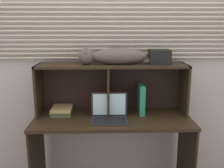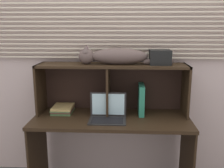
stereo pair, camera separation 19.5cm
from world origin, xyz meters
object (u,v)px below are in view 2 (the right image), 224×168
at_px(binder_upright, 141,99).
at_px(storage_box, 160,57).
at_px(book_stack, 63,109).
at_px(cat, 114,56).
at_px(laptop, 108,114).

bearing_deg(binder_upright, storage_box, 0.00).
xyz_separation_m(book_stack, storage_box, (0.91, -0.00, 0.51)).
height_order(binder_upright, book_stack, binder_upright).
bearing_deg(binder_upright, cat, 180.00).
xyz_separation_m(cat, binder_upright, (0.26, -0.00, -0.41)).
distance_m(binder_upright, storage_box, 0.43).
bearing_deg(book_stack, binder_upright, -0.07).
height_order(cat, binder_upright, cat).
xyz_separation_m(cat, storage_box, (0.42, -0.00, -0.01)).
bearing_deg(book_stack, laptop, -21.33).
relative_size(binder_upright, storage_box, 1.51).
relative_size(cat, laptop, 2.63).
distance_m(laptop, binder_upright, 0.36).
distance_m(laptop, book_stack, 0.48).
distance_m(cat, storage_box, 0.42).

